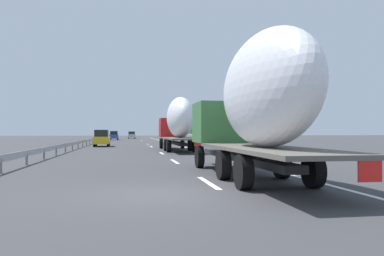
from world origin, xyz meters
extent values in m
plane|color=#38383A|center=(40.00, 0.00, 0.00)|extent=(260.00, 260.00, 0.00)
cube|color=white|center=(2.00, -1.80, 0.00)|extent=(3.20, 0.20, 0.01)
cube|color=white|center=(11.30, -1.80, 0.00)|extent=(3.20, 0.20, 0.01)
cube|color=white|center=(19.93, -1.80, 0.00)|extent=(3.20, 0.20, 0.01)
cube|color=white|center=(33.68, -1.80, 0.00)|extent=(3.20, 0.20, 0.01)
cube|color=white|center=(40.89, -1.80, 0.00)|extent=(3.20, 0.20, 0.01)
cube|color=white|center=(42.38, -1.80, 0.00)|extent=(3.20, 0.20, 0.01)
cube|color=white|center=(65.77, -1.80, 0.00)|extent=(3.20, 0.20, 0.01)
cube|color=white|center=(45.00, -5.50, 0.00)|extent=(110.00, 0.20, 0.01)
cube|color=#B21919|center=(28.48, -3.60, 2.15)|extent=(2.40, 2.50, 1.90)
cube|color=black|center=(29.58, -3.60, 2.65)|extent=(0.08, 2.12, 0.80)
cube|color=#262628|center=(25.41, -3.60, 0.67)|extent=(11.27, 0.70, 0.24)
cube|color=#59544C|center=(22.35, -3.60, 1.14)|extent=(9.85, 2.50, 0.12)
ellipsoid|color=white|center=(22.33, -3.60, 2.96)|extent=(6.51, 2.20, 3.52)
cube|color=red|center=(17.46, -4.29, 0.90)|extent=(0.04, 0.56, 0.56)
cylinder|color=black|center=(28.48, -2.50, 0.52)|extent=(1.04, 0.30, 1.04)
cylinder|color=black|center=(28.48, -4.70, 0.52)|extent=(1.04, 0.30, 1.04)
cylinder|color=black|center=(23.55, -2.50, 0.52)|extent=(1.04, 0.35, 1.04)
cylinder|color=black|center=(23.55, -4.70, 0.52)|extent=(1.04, 0.35, 1.04)
cylinder|color=black|center=(21.15, -2.50, 0.52)|extent=(1.04, 0.35, 1.04)
cylinder|color=black|center=(21.15, -4.70, 0.52)|extent=(1.04, 0.35, 1.04)
cube|color=#387038|center=(7.30, -3.60, 2.15)|extent=(2.40, 2.50, 1.90)
cube|color=black|center=(8.40, -3.60, 2.65)|extent=(0.08, 2.12, 0.80)
cube|color=#262628|center=(4.41, -3.60, 0.67)|extent=(10.63, 0.70, 0.24)
cube|color=#59544C|center=(1.52, -3.60, 1.14)|extent=(9.15, 2.50, 0.12)
ellipsoid|color=white|center=(1.44, -3.60, 3.09)|extent=(7.02, 2.20, 3.78)
cube|color=red|center=(-3.02, -4.29, 0.90)|extent=(0.04, 0.56, 0.56)
cylinder|color=black|center=(7.30, -2.50, 0.52)|extent=(1.04, 0.30, 1.04)
cylinder|color=black|center=(7.30, -4.70, 0.52)|extent=(1.04, 0.30, 1.04)
cylinder|color=black|center=(2.72, -2.50, 0.52)|extent=(1.04, 0.35, 1.04)
cylinder|color=black|center=(2.72, -4.70, 0.52)|extent=(1.04, 0.35, 1.04)
cylinder|color=black|center=(0.32, -2.50, 0.52)|extent=(1.04, 0.35, 1.04)
cylinder|color=black|center=(0.32, -4.70, 0.52)|extent=(1.04, 0.35, 1.04)
cube|color=gold|center=(35.22, 3.87, 0.74)|extent=(4.53, 1.71, 0.84)
cube|color=black|center=(34.88, 3.87, 1.55)|extent=(2.49, 1.50, 0.78)
cylinder|color=black|center=(36.63, 4.62, 0.32)|extent=(0.64, 0.22, 0.64)
cylinder|color=black|center=(36.63, 3.11, 0.32)|extent=(0.64, 0.22, 0.64)
cylinder|color=black|center=(33.82, 4.62, 0.32)|extent=(0.64, 0.22, 0.64)
cylinder|color=black|center=(33.82, 3.11, 0.32)|extent=(0.64, 0.22, 0.64)
cube|color=#28479E|center=(72.35, 3.79, 0.74)|extent=(4.46, 1.74, 0.84)
cube|color=black|center=(72.01, 3.79, 1.52)|extent=(2.45, 1.53, 0.73)
cylinder|color=black|center=(73.73, 4.56, 0.32)|extent=(0.64, 0.22, 0.64)
cylinder|color=black|center=(73.73, 3.02, 0.32)|extent=(0.64, 0.22, 0.64)
cylinder|color=black|center=(70.96, 4.56, 0.32)|extent=(0.64, 0.22, 0.64)
cylinder|color=black|center=(70.96, 3.02, 0.32)|extent=(0.64, 0.22, 0.64)
cube|color=#ADB2B7|center=(89.22, -0.07, 0.74)|extent=(4.30, 1.84, 0.84)
cube|color=black|center=(88.89, -0.07, 1.49)|extent=(2.37, 1.62, 0.66)
cylinder|color=black|center=(90.55, 0.75, 0.32)|extent=(0.64, 0.22, 0.64)
cylinder|color=black|center=(90.55, -0.89, 0.32)|extent=(0.64, 0.22, 0.64)
cylinder|color=black|center=(87.88, 0.75, 0.32)|extent=(0.64, 0.22, 0.64)
cylinder|color=black|center=(87.88, -0.89, 0.32)|extent=(0.64, 0.22, 0.64)
cylinder|color=gray|center=(39.81, -6.70, 1.17)|extent=(0.10, 0.10, 2.35)
cube|color=#2D569E|center=(39.81, -6.70, 2.70)|extent=(0.06, 0.90, 0.70)
cylinder|color=#472D19|center=(32.64, -12.99, 0.69)|extent=(0.36, 0.36, 1.38)
cone|color=#1E5B23|center=(32.64, -12.99, 4.11)|extent=(2.58, 2.58, 5.47)
cylinder|color=#472D19|center=(74.84, -10.79, 0.89)|extent=(0.39, 0.39, 1.79)
cone|color=#194C1E|center=(74.84, -10.79, 4.28)|extent=(2.65, 2.65, 4.99)
cylinder|color=#472D19|center=(58.93, -11.54, 0.68)|extent=(0.40, 0.40, 1.36)
cone|color=#1E5B23|center=(58.93, -11.54, 3.75)|extent=(2.91, 2.91, 4.78)
cube|color=#9EA0A5|center=(43.00, 6.00, 0.60)|extent=(94.00, 0.06, 0.32)
cube|color=slate|center=(6.22, 6.00, 0.30)|extent=(0.10, 0.10, 0.60)
cube|color=slate|center=(10.30, 6.00, 0.30)|extent=(0.10, 0.10, 0.60)
cube|color=slate|center=(14.39, 6.00, 0.30)|extent=(0.10, 0.10, 0.60)
cube|color=slate|center=(18.48, 6.00, 0.30)|extent=(0.10, 0.10, 0.60)
cube|color=slate|center=(22.57, 6.00, 0.30)|extent=(0.10, 0.10, 0.60)
cube|color=slate|center=(26.65, 6.00, 0.30)|extent=(0.10, 0.10, 0.60)
cube|color=slate|center=(30.74, 6.00, 0.30)|extent=(0.10, 0.10, 0.60)
cube|color=slate|center=(34.83, 6.00, 0.30)|extent=(0.10, 0.10, 0.60)
cube|color=slate|center=(38.91, 6.00, 0.30)|extent=(0.10, 0.10, 0.60)
cube|color=slate|center=(43.00, 6.00, 0.30)|extent=(0.10, 0.10, 0.60)
cube|color=slate|center=(47.09, 6.00, 0.30)|extent=(0.10, 0.10, 0.60)
cube|color=slate|center=(51.17, 6.00, 0.30)|extent=(0.10, 0.10, 0.60)
cube|color=slate|center=(55.26, 6.00, 0.30)|extent=(0.10, 0.10, 0.60)
cube|color=slate|center=(59.35, 6.00, 0.30)|extent=(0.10, 0.10, 0.60)
cube|color=slate|center=(63.43, 6.00, 0.30)|extent=(0.10, 0.10, 0.60)
cube|color=slate|center=(67.52, 6.00, 0.30)|extent=(0.10, 0.10, 0.60)
cube|color=slate|center=(71.61, 6.00, 0.30)|extent=(0.10, 0.10, 0.60)
cube|color=slate|center=(75.70, 6.00, 0.30)|extent=(0.10, 0.10, 0.60)
cube|color=slate|center=(79.78, 6.00, 0.30)|extent=(0.10, 0.10, 0.60)
cube|color=slate|center=(83.87, 6.00, 0.30)|extent=(0.10, 0.10, 0.60)
cube|color=slate|center=(87.96, 6.00, 0.30)|extent=(0.10, 0.10, 0.60)
camera|label=1|loc=(-10.47, 0.85, 1.70)|focal=35.65mm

